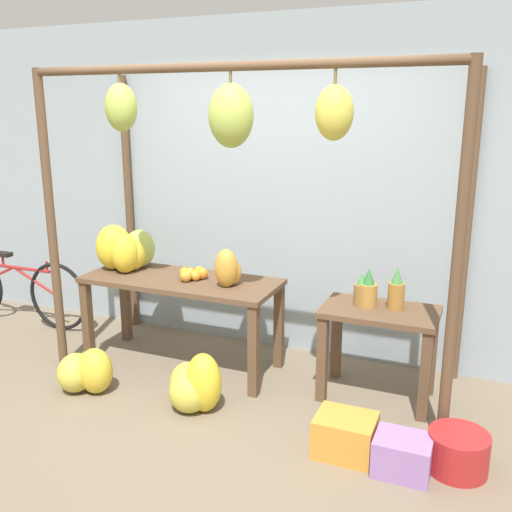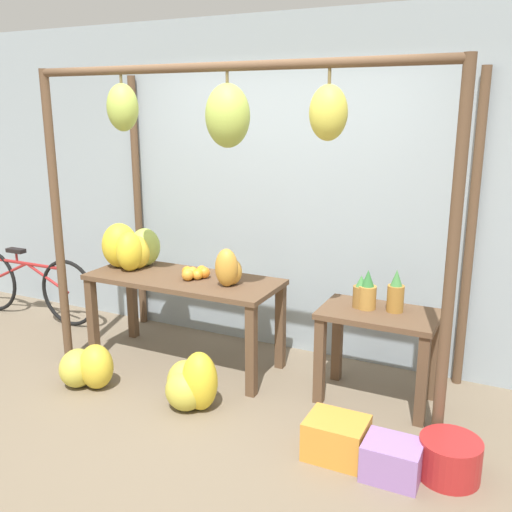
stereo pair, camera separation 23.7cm
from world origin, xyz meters
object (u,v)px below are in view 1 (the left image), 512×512
Objects in this scene: banana_pile_ground_left at (86,372)px; fruit_crate_purple at (402,455)px; banana_pile_ground_right at (194,386)px; blue_bucket at (458,452)px; pineapple_cluster at (376,291)px; papaya_pile at (228,270)px; orange_pile at (192,274)px; fruit_crate_white at (345,435)px; banana_pile_on_table at (126,250)px; parked_bicycle at (16,289)px.

banana_pile_ground_left reaches higher than fruit_crate_purple.
banana_pile_ground_right is 1.76m from blue_bucket.
banana_pile_ground_right is 1.57× the size of fruit_crate_purple.
fruit_crate_purple is at bearing -67.80° from pineapple_cluster.
papaya_pile is at bearing -172.69° from pineapple_cluster.
orange_pile is 1.76m from fruit_crate_white.
blue_bucket is at bearing -17.26° from orange_pile.
banana_pile_on_table is 0.99m from papaya_pile.
fruit_crate_white is at bearing -31.72° from papaya_pile.
fruit_crate_purple is at bearing -23.84° from orange_pile.
papaya_pile is 1.81m from fruit_crate_purple.
fruit_crate_white is (2.09, -0.78, -0.79)m from banana_pile_on_table.
parked_bicycle is at bearing 161.26° from banana_pile_ground_right.
orange_pile is 0.52× the size of banana_pile_ground_right.
orange_pile is 0.75× the size of pineapple_cluster.
parked_bicycle is (-1.55, 0.90, 0.19)m from banana_pile_ground_left.
pineapple_cluster is 1.18m from fruit_crate_purple.
pineapple_cluster is at bearing 90.42° from fruit_crate_white.
pineapple_cluster is at bearing 3.38° from orange_pile.
banana_pile_on_table reaches higher than fruit_crate_purple.
orange_pile is (0.64, -0.04, -0.13)m from banana_pile_on_table.
banana_pile_ground_right is 0.30× the size of parked_bicycle.
pineapple_cluster is 1.07m from fruit_crate_white.
orange_pile is 0.16× the size of parked_bicycle.
pineapple_cluster is at bearing 1.38° from banana_pile_on_table.
fruit_crate_white is (0.01, -0.83, -0.68)m from pineapple_cluster.
blue_bucket is at bearing 1.15° from banana_pile_ground_left.
blue_bucket is (1.76, -0.03, -0.06)m from banana_pile_ground_right.
orange_pile is 0.74× the size of fruit_crate_white.
fruit_crate_white is (1.11, -0.12, -0.05)m from banana_pile_ground_right.
papaya_pile is at bearing -5.99° from parked_bicycle.
orange_pile reaches higher than blue_bucket.
blue_bucket is (0.65, 0.09, -0.00)m from fruit_crate_white.
orange_pile reaches higher than fruit_crate_white.
pineapple_cluster is at bearing 7.31° from papaya_pile.
blue_bucket is at bearing -14.08° from banana_pile_on_table.
parked_bicycle is 4.02m from fruit_crate_purple.
orange_pile is 1.45m from pineapple_cluster.
banana_pile_ground_right is (0.98, -0.66, -0.74)m from banana_pile_on_table.
pineapple_cluster is 0.72× the size of banana_pile_ground_left.
pineapple_cluster is (2.09, 0.05, -0.11)m from banana_pile_on_table.
blue_bucket is at bearing 26.08° from fruit_crate_purple.
fruit_crate_purple is (0.36, -0.88, -0.69)m from pineapple_cluster.
blue_bucket is 1.19× the size of papaya_pile.
banana_pile_ground_left is 0.29× the size of parked_bicycle.
fruit_crate_white is 3.67m from parked_bicycle.
fruit_crate_white is at bearing -5.99° from banana_pile_ground_right.
banana_pile_on_table is 2.71m from fruit_crate_purple.
orange_pile is at bearing -3.14° from banana_pile_on_table.
pineapple_cluster reaches higher than parked_bicycle.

